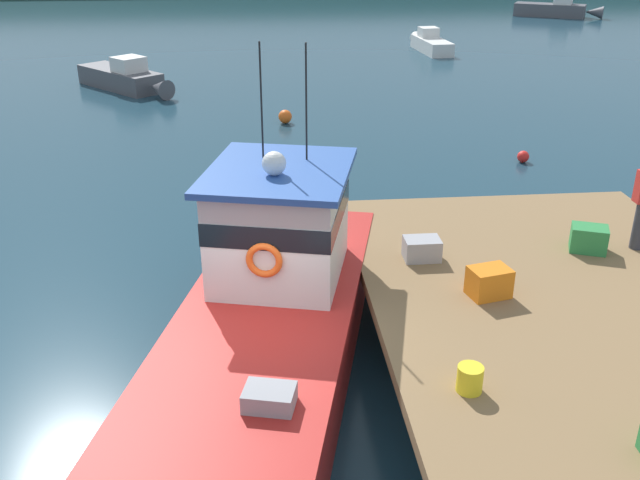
{
  "coord_description": "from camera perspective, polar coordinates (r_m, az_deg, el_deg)",
  "views": [
    {
      "loc": [
        0.16,
        -8.95,
        6.49
      ],
      "look_at": [
        1.2,
        2.19,
        1.4
      ],
      "focal_mm": 40.04,
      "sensor_mm": 36.0,
      "label": 1
    }
  ],
  "objects": [
    {
      "name": "bait_bucket",
      "position": [
        9.0,
        11.88,
        -10.8
      ],
      "size": [
        0.32,
        0.32,
        0.34
      ],
      "primitive_type": "cylinder",
      "color": "yellow",
      "rests_on": "dock"
    },
    {
      "name": "mooring_buoy_spare_mooring",
      "position": [
        24.82,
        -2.8,
        9.82
      ],
      "size": [
        0.46,
        0.46,
        0.46
      ],
      "primitive_type": "sphere",
      "color": "#EA5B19",
      "rests_on": "ground"
    },
    {
      "name": "moored_boat_far_right",
      "position": [
        30.91,
        -15.3,
        12.38
      ],
      "size": [
        4.38,
        4.7,
        1.36
      ],
      "color": "#4C4C51",
      "rests_on": "ground"
    },
    {
      "name": "dock",
      "position": [
        11.45,
        19.41,
        -5.31
      ],
      "size": [
        6.0,
        9.0,
        1.2
      ],
      "color": "#4C3D2D",
      "rests_on": "ground"
    },
    {
      "name": "ground_plane",
      "position": [
        11.06,
        -5.25,
        -11.59
      ],
      "size": [
        200.0,
        200.0,
        0.0
      ],
      "primitive_type": "plane",
      "color": "#193847"
    },
    {
      "name": "moored_boat_outer_mooring",
      "position": [
        55.43,
        18.33,
        17.11
      ],
      "size": [
        5.8,
        3.95,
        1.52
      ],
      "color": "#4C4C51",
      "rests_on": "ground"
    },
    {
      "name": "crate_stack_near_edge",
      "position": [
        13.13,
        20.68,
        0.1
      ],
      "size": [
        0.72,
        0.63,
        0.45
      ],
      "primitive_type": "cube",
      "rotation": [
        0.0,
        0.0,
        -0.38
      ],
      "color": "#2D8442",
      "rests_on": "dock"
    },
    {
      "name": "moored_boat_mid_harbor",
      "position": [
        39.37,
        8.77,
        15.29
      ],
      "size": [
        1.5,
        4.66,
        1.17
      ],
      "color": "silver",
      "rests_on": "ground"
    },
    {
      "name": "mooring_buoy_channel_marker",
      "position": [
        21.52,
        15.93,
        6.43
      ],
      "size": [
        0.34,
        0.34,
        0.34
      ],
      "primitive_type": "sphere",
      "color": "red",
      "rests_on": "ground"
    },
    {
      "name": "main_fishing_boat",
      "position": [
        11.13,
        -3.74,
        -5.1
      ],
      "size": [
        4.39,
        9.95,
        4.8
      ],
      "color": "red",
      "rests_on": "ground"
    },
    {
      "name": "crate_stack_mid_dock",
      "position": [
        11.13,
        13.36,
        -3.29
      ],
      "size": [
        0.69,
        0.57,
        0.46
      ],
      "primitive_type": "cube",
      "rotation": [
        0.0,
        0.0,
        0.23
      ],
      "color": "orange",
      "rests_on": "dock"
    },
    {
      "name": "crate_single_by_cleat",
      "position": [
        12.12,
        8.14,
        -0.7
      ],
      "size": [
        0.6,
        0.44,
        0.37
      ],
      "primitive_type": "cube",
      "rotation": [
        0.0,
        0.0,
        -0.0
      ],
      "color": "#9E9EA3",
      "rests_on": "dock"
    }
  ]
}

